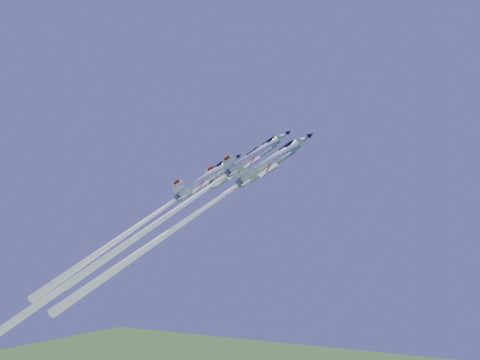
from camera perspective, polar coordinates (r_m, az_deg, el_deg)
The scene contains 4 objects.
jet_lead at distance 110.03m, azimuth -5.55°, elevation -4.19°, with size 41.65×28.71×43.25m.
jet_left at distance 119.74m, azimuth -10.43°, elevation -5.62°, with size 47.26×33.21×50.34m.
jet_right at distance 104.04m, azimuth -6.10°, elevation -2.67°, with size 34.05×23.50×35.41m.
jet_slot at distance 112.72m, azimuth -10.51°, elevation -4.58°, with size 34.25×23.43×35.20m.
Camera 1 is at (53.47, -94.79, 76.44)m, focal length 40.00 mm.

